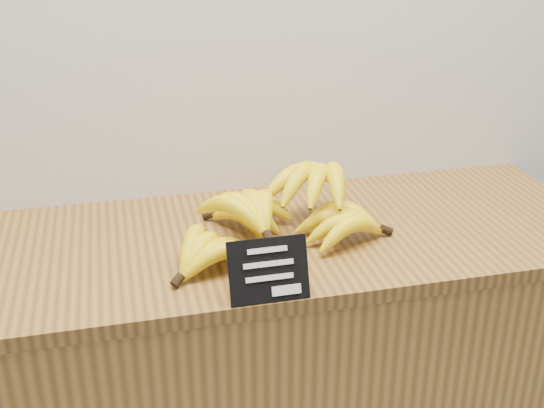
% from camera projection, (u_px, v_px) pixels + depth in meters
% --- Properties ---
extents(counter_top, '(1.45, 0.54, 0.03)m').
position_uv_depth(counter_top, '(267.00, 240.00, 1.45)').
color(counter_top, brown).
rests_on(counter_top, counter).
extents(chalkboard_sign, '(0.14, 0.05, 0.11)m').
position_uv_depth(chalkboard_sign, '(269.00, 270.00, 1.19)').
color(chalkboard_sign, black).
rests_on(chalkboard_sign, counter_top).
extents(banana_pile, '(0.50, 0.35, 0.13)m').
position_uv_depth(banana_pile, '(278.00, 214.00, 1.40)').
color(banana_pile, yellow).
rests_on(banana_pile, counter_top).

